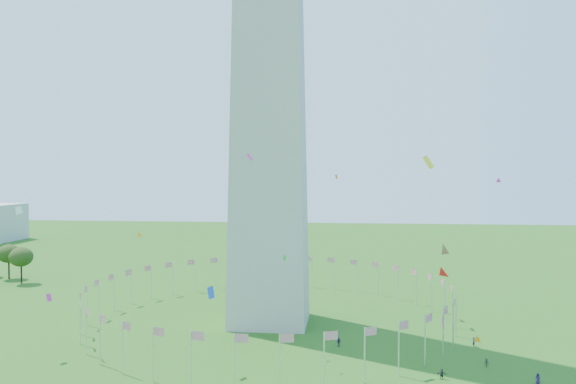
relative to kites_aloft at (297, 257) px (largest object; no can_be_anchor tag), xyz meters
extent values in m
cylinder|color=silver|center=(31.74, 24.20, -14.01)|extent=(0.24, 0.24, 9.00)
cylinder|color=silver|center=(31.13, 31.15, -14.01)|extent=(0.24, 0.24, 9.00)
cylinder|color=silver|center=(29.33, 37.88, -14.01)|extent=(0.24, 0.24, 9.00)
cylinder|color=silver|center=(26.38, 44.20, -14.01)|extent=(0.24, 0.24, 9.00)
cylinder|color=silver|center=(22.38, 49.91, -14.01)|extent=(0.24, 0.24, 9.00)
cylinder|color=silver|center=(17.45, 54.84, -14.01)|extent=(0.24, 0.24, 9.00)
cylinder|color=silver|center=(11.74, 58.84, -14.01)|extent=(0.24, 0.24, 9.00)
cylinder|color=silver|center=(5.42, 61.79, -14.01)|extent=(0.24, 0.24, 9.00)
cylinder|color=silver|center=(-1.31, 63.59, -14.01)|extent=(0.24, 0.24, 9.00)
cylinder|color=silver|center=(-8.26, 64.20, -14.01)|extent=(0.24, 0.24, 9.00)
cylinder|color=silver|center=(-15.20, 63.59, -14.01)|extent=(0.24, 0.24, 9.00)
cylinder|color=silver|center=(-21.94, 61.79, -14.01)|extent=(0.24, 0.24, 9.00)
cylinder|color=silver|center=(-28.26, 58.84, -14.01)|extent=(0.24, 0.24, 9.00)
cylinder|color=silver|center=(-33.97, 54.84, -14.01)|extent=(0.24, 0.24, 9.00)
cylinder|color=silver|center=(-38.90, 49.91, -14.01)|extent=(0.24, 0.24, 9.00)
cylinder|color=silver|center=(-42.90, 44.20, -14.01)|extent=(0.24, 0.24, 9.00)
cylinder|color=silver|center=(-45.85, 37.88, -14.01)|extent=(0.24, 0.24, 9.00)
cylinder|color=silver|center=(-47.65, 31.15, -14.01)|extent=(0.24, 0.24, 9.00)
cylinder|color=silver|center=(-48.26, 24.20, -14.01)|extent=(0.24, 0.24, 9.00)
cylinder|color=silver|center=(-47.65, 17.26, -14.01)|extent=(0.24, 0.24, 9.00)
cylinder|color=silver|center=(-45.85, 10.52, -14.01)|extent=(0.24, 0.24, 9.00)
cylinder|color=silver|center=(-42.90, 4.20, -14.01)|extent=(0.24, 0.24, 9.00)
cylinder|color=silver|center=(-38.90, -1.51, -14.01)|extent=(0.24, 0.24, 9.00)
cylinder|color=silver|center=(-33.97, -6.44, -14.01)|extent=(0.24, 0.24, 9.00)
cylinder|color=silver|center=(-28.26, -10.44, -14.01)|extent=(0.24, 0.24, 9.00)
cylinder|color=silver|center=(-21.94, -13.39, -14.01)|extent=(0.24, 0.24, 9.00)
cylinder|color=silver|center=(-15.20, -15.19, -14.01)|extent=(0.24, 0.24, 9.00)
cylinder|color=silver|center=(-8.26, -15.80, -14.01)|extent=(0.24, 0.24, 9.00)
cylinder|color=silver|center=(-1.31, -15.19, -14.01)|extent=(0.24, 0.24, 9.00)
cylinder|color=silver|center=(5.42, -13.39, -14.01)|extent=(0.24, 0.24, 9.00)
cylinder|color=silver|center=(11.74, -10.44, -14.01)|extent=(0.24, 0.24, 9.00)
cylinder|color=silver|center=(17.45, -6.44, -14.01)|extent=(0.24, 0.24, 9.00)
cylinder|color=silver|center=(22.38, -1.51, -14.01)|extent=(0.24, 0.24, 9.00)
cylinder|color=silver|center=(26.38, 4.20, -14.01)|extent=(0.24, 0.24, 9.00)
cylinder|color=silver|center=(29.33, 10.52, -14.01)|extent=(0.24, 0.24, 9.00)
cylinder|color=silver|center=(31.13, 17.26, -14.01)|extent=(0.24, 0.24, 9.00)
imported|color=#331A4F|center=(7.33, 8.28, -17.60)|extent=(1.26, 1.15, 1.82)
imported|color=#292929|center=(24.30, -7.16, -17.67)|extent=(1.64, 0.90, 1.67)
imported|color=#262626|center=(32.98, -0.49, -17.79)|extent=(0.99, 0.63, 1.44)
imported|color=#391B53|center=(33.35, 11.00, -17.59)|extent=(0.75, 0.80, 1.84)
imported|color=#2D194B|center=(39.18, -7.66, -17.65)|extent=(1.01, 0.98, 1.72)
plane|color=red|center=(26.75, 7.16, -3.66)|extent=(1.69, 2.75, 2.64)
plane|color=yellow|center=(17.74, -36.26, 16.26)|extent=(1.33, 1.88, 1.70)
plane|color=white|center=(-53.04, 0.71, 7.96)|extent=(1.02, 1.63, 1.88)
plane|color=orange|center=(-43.86, 38.62, -0.87)|extent=(0.98, 1.91, 1.70)
plane|color=green|center=(-2.72, 4.19, -0.85)|extent=(0.90, 0.70, 1.13)
plane|color=#CC2699|center=(-9.16, 3.56, 18.00)|extent=(2.02, 1.20, 1.62)
plane|color=orange|center=(6.37, 32.73, 14.14)|extent=(0.73, 0.92, 1.15)
plane|color=#CC2699|center=(20.77, -28.69, -3.44)|extent=(0.14, 1.70, 1.70)
plane|color=orange|center=(31.14, -1.61, -13.51)|extent=(1.23, 1.06, 1.32)
plane|color=blue|center=(-14.05, -6.90, -5.25)|extent=(2.07, 1.12, 2.10)
plane|color=#CC2699|center=(-58.90, 21.48, -13.51)|extent=(0.88, 1.79, 1.76)
plane|color=#CC2699|center=(38.11, 13.10, 13.52)|extent=(0.89, 0.35, 0.94)
plane|color=orange|center=(25.84, 0.29, 1.51)|extent=(1.97, 1.96, 2.03)
ellipsoid|color=#35501A|center=(-97.26, 66.41, -13.15)|extent=(6.86, 6.86, 10.72)
ellipsoid|color=#35501A|center=(-89.07, 59.82, -13.09)|extent=(6.94, 6.94, 10.84)
camera|label=1|loc=(8.81, -99.38, 15.13)|focal=35.00mm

